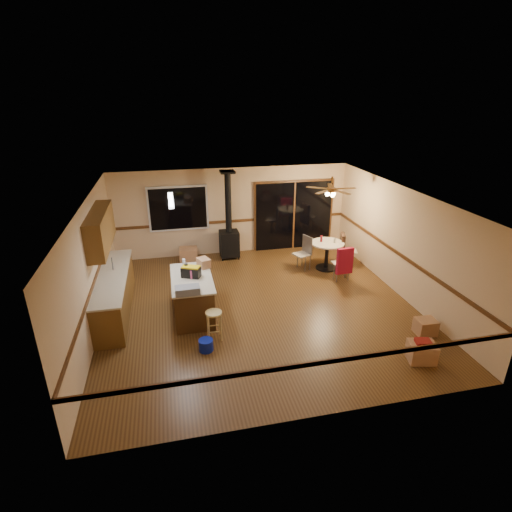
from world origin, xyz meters
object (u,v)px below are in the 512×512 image
object	(u,v)px
toolbox_grey	(187,290)
blue_bucket	(206,345)
bar_stool	(214,325)
chair_right	(343,246)
wood_stove	(229,235)
toolbox_black	(191,272)
kitchen_island	(193,296)
dining_table	(327,251)
chair_near	(344,261)
chair_left	(305,249)
box_corner_a	(421,352)
box_under_window	(189,255)
box_corner_b	(425,327)

from	to	relation	value
toolbox_grey	blue_bucket	size ratio (longest dim) A/B	1.73
bar_stool	chair_right	size ratio (longest dim) A/B	0.87
wood_stove	toolbox_black	size ratio (longest dim) A/B	6.32
toolbox_black	bar_stool	bearing A→B (deg)	-72.86
kitchen_island	dining_table	bearing A→B (deg)	23.69
blue_bucket	chair_near	size ratio (longest dim) A/B	0.40
toolbox_grey	chair_near	xyz separation A→B (m)	(4.07, 1.52, -0.38)
kitchen_island	chair_right	world-z (taller)	chair_right
bar_stool	chair_left	world-z (taller)	chair_left
toolbox_grey	box_corner_a	size ratio (longest dim) A/B	1.02
dining_table	chair_near	size ratio (longest dim) A/B	1.31
wood_stove	bar_stool	xyz separation A→B (m)	(-0.96, -4.11, -0.43)
box_under_window	box_corner_a	size ratio (longest dim) A/B	1.08
kitchen_island	wood_stove	xyz separation A→B (m)	(1.30, 3.05, 0.28)
bar_stool	blue_bucket	xyz separation A→B (m)	(-0.21, -0.37, -0.19)
bar_stool	box_corner_b	bearing A→B (deg)	-10.27
chair_left	box_corner_a	distance (m)	4.50
toolbox_black	bar_stool	xyz separation A→B (m)	(0.34, -1.10, -0.71)
bar_stool	box_corner_b	world-z (taller)	bar_stool
kitchen_island	chair_left	bearing A→B (deg)	29.38
toolbox_grey	chair_right	distance (m)	5.15
kitchen_island	box_under_window	distance (m)	3.04
chair_left	box_under_window	bearing A→B (deg)	158.83
toolbox_grey	dining_table	xyz separation A→B (m)	(3.95, 2.40, -0.44)
chair_near	chair_right	bearing A→B (deg)	67.33
dining_table	box_under_window	xyz separation A→B (m)	(-3.74, 1.35, -0.33)
box_corner_b	blue_bucket	bearing A→B (deg)	174.89
toolbox_black	bar_stool	size ratio (longest dim) A/B	0.66
chair_right	toolbox_black	bearing A→B (deg)	-158.15
wood_stove	box_corner_a	distance (m)	6.28
kitchen_island	box_under_window	size ratio (longest dim) A/B	3.26
chair_near	wood_stove	bearing A→B (deg)	139.51
box_under_window	box_corner_b	distance (m)	6.63
wood_stove	box_under_window	distance (m)	1.32
toolbox_black	chair_left	world-z (taller)	toolbox_black
bar_stool	blue_bucket	size ratio (longest dim) A/B	2.17
kitchen_island	chair_near	bearing A→B (deg)	11.43
toolbox_black	box_corner_b	distance (m)	5.04
blue_bucket	box_corner_a	world-z (taller)	box_corner_a
blue_bucket	wood_stove	bearing A→B (deg)	75.32
dining_table	chair_left	bearing A→B (deg)	167.14
blue_bucket	box_corner_b	distance (m)	4.49
box_corner_a	box_corner_b	distance (m)	0.98
toolbox_grey	chair_right	world-z (taller)	toolbox_grey
kitchen_island	bar_stool	world-z (taller)	kitchen_island
blue_bucket	chair_near	distance (m)	4.44
blue_bucket	box_corner_b	world-z (taller)	box_corner_b
chair_left	toolbox_grey	bearing A→B (deg)	-142.88
box_under_window	box_corner_a	distance (m)	6.86
box_corner_b	bar_stool	bearing A→B (deg)	169.73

